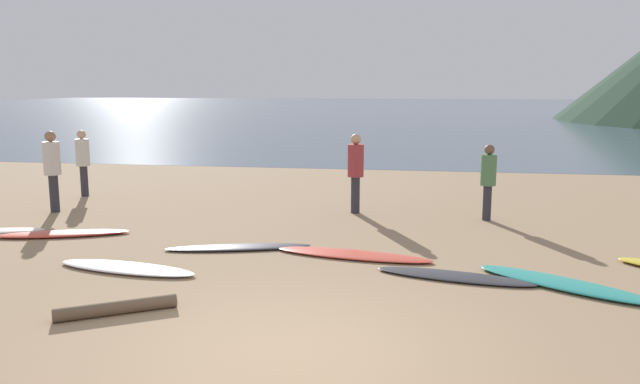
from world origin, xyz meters
name	(u,v)px	position (x,y,z in m)	size (l,w,h in m)	color
ground_plane	(369,198)	(0.00, 10.00, -0.10)	(120.00, 120.00, 0.20)	#997C5B
ocean_water	(411,110)	(0.00, 64.69, 0.00)	(140.00, 100.00, 0.01)	#475B6B
surfboard_2	(63,234)	(-5.34, 4.51, 0.04)	(2.45, 0.52, 0.09)	#D84C38
surfboard_3	(127,268)	(-3.12, 2.61, 0.04)	(2.36, 0.58, 0.08)	white
surfboard_4	(238,247)	(-1.78, 4.10, 0.03)	(2.53, 0.45, 0.07)	#333338
surfboard_5	(353,254)	(0.24, 3.94, 0.04)	(2.68, 0.57, 0.07)	#D84C38
surfboard_6	(455,276)	(1.86, 3.01, 0.03)	(2.35, 0.52, 0.06)	#333338
surfboard_7	(563,284)	(3.35, 2.86, 0.04)	(2.58, 0.60, 0.09)	teal
person_0	(356,167)	(-0.10, 7.54, 1.04)	(0.36, 0.36, 1.76)	#2D2D38
person_1	(488,176)	(2.70, 7.22, 0.94)	(0.32, 0.32, 1.60)	#2D2D38
person_2	(52,165)	(-6.76, 6.57, 1.07)	(0.37, 0.37, 1.81)	#2D2D38
person_3	(83,157)	(-7.15, 8.54, 0.99)	(0.34, 0.34, 1.68)	#2D2D38
driftwood_log	(116,308)	(-2.38, 0.83, 0.09)	(0.17, 0.17, 1.48)	brown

